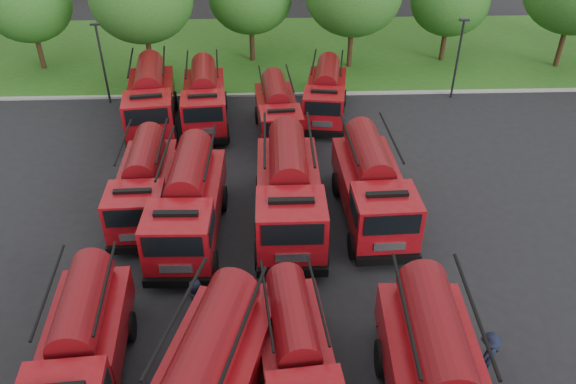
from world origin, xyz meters
name	(u,v)px	position (x,y,z in m)	size (l,w,h in m)	color
ground	(269,288)	(0.00, 0.00, 0.00)	(140.00, 140.00, 0.00)	black
lawn	(266,51)	(0.00, 26.00, 0.06)	(70.00, 16.00, 0.12)	#195015
curb	(267,95)	(0.00, 17.90, 0.07)	(70.00, 0.30, 0.14)	gray
tree_1	(28,5)	(-16.00, 23.00, 4.55)	(5.71, 5.71, 6.98)	#382314
tree_5	(450,2)	(13.00, 23.50, 4.35)	(5.46, 5.46, 6.68)	#382314
lamp_post_0	(102,59)	(-10.00, 17.20, 2.90)	(0.60, 0.25, 5.11)	black
lamp_post_1	(458,54)	(12.00, 17.20, 2.90)	(0.60, 0.25, 5.11)	black
fire_truck_0	(81,349)	(-5.89, -4.13, 1.57)	(2.90, 7.01, 3.12)	black
fire_truck_2	(297,358)	(0.83, -4.62, 1.45)	(2.79, 6.52, 2.89)	black
fire_truck_4	(144,184)	(-5.55, 5.24, 1.57)	(2.68, 6.92, 3.12)	black
fire_truck_5	(188,202)	(-3.37, 3.50, 1.73)	(2.95, 7.63, 3.44)	black
fire_truck_6	(289,190)	(0.93, 4.08, 1.83)	(2.96, 7.99, 3.63)	black
fire_truck_7	(372,185)	(4.63, 4.48, 1.73)	(3.01, 7.64, 3.43)	black
fire_truck_8	(151,98)	(-6.68, 14.02, 1.72)	(3.54, 7.78, 3.42)	black
fire_truck_9	(204,97)	(-3.62, 14.24, 1.61)	(3.03, 7.19, 3.19)	black
fire_truck_10	(277,111)	(0.61, 12.56, 1.48)	(2.73, 6.59, 2.93)	black
fire_truck_11	(326,93)	(3.54, 14.76, 1.51)	(3.22, 6.87, 3.01)	black
firefighter_2	(383,357)	(3.87, -3.52, 0.00)	(1.15, 0.65, 1.96)	#A5250C
firefighter_3	(482,372)	(7.07, -4.25, 0.00)	(1.16, 0.60, 1.79)	black
firefighter_4	(199,316)	(-2.62, -1.41, 0.00)	(0.85, 0.56, 1.74)	black
firefighter_5	(370,206)	(4.82, 5.30, 0.00)	(1.54, 0.67, 1.66)	#A5250C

